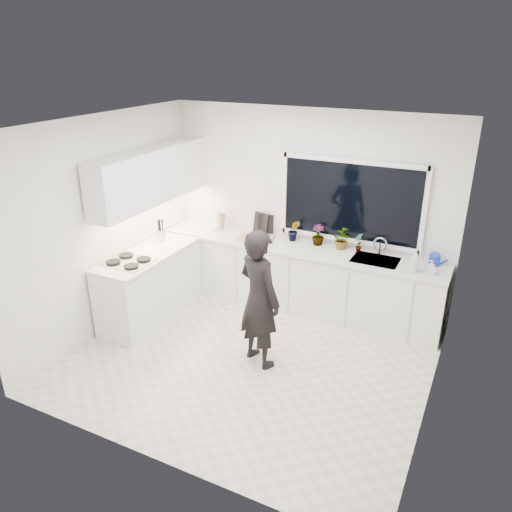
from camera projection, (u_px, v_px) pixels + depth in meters
The scene contains 25 objects.
floor at pixel (250, 360), 5.89m from camera, with size 4.00×3.50×0.02m, color beige.
wall_back at pixel (308, 209), 6.81m from camera, with size 4.00×0.02×2.70m, color white.
wall_left at pixel (105, 226), 6.18m from camera, with size 0.02×3.50×2.70m, color white.
wall_right at pixel (445, 291), 4.54m from camera, with size 0.02×3.50×2.70m, color white.
ceiling at pixel (248, 124), 4.83m from camera, with size 4.00×3.50×0.02m, color white.
window at pixel (351, 201), 6.46m from camera, with size 1.80×0.02×1.00m, color black.
base_cabinets_back at pixel (297, 278), 6.91m from camera, with size 3.92×0.58×0.88m, color white.
base_cabinets_left at pixel (151, 286), 6.69m from camera, with size 0.58×1.60×0.88m, color white.
countertop_back at pixel (298, 248), 6.72m from camera, with size 3.94×0.62×0.04m, color silver.
countertop_left at pixel (148, 254), 6.51m from camera, with size 0.62×1.60×0.04m, color silver.
upper_cabinets at pixel (151, 176), 6.47m from camera, with size 0.34×2.10×0.70m, color white.
sink at pixel (375, 263), 6.31m from camera, with size 0.58×0.42×0.14m, color silver.
faucet at pixel (380, 246), 6.42m from camera, with size 0.03×0.03×0.22m, color silver.
stovetop at pixel (129, 261), 6.21m from camera, with size 0.56×0.48×0.03m, color black.
person at pixel (259, 299), 5.55m from camera, with size 0.59×0.39×1.63m, color black.
pizza_tray at pixel (256, 238), 6.95m from camera, with size 0.50×0.37×0.03m, color silver.
pizza at pixel (256, 237), 6.94m from camera, with size 0.45×0.32×0.01m, color #AF171B.
watering_can at pixel (434, 260), 6.12m from camera, with size 0.14×0.14×0.13m, color #142FC1.
paper_towel_roll at pixel (217, 221), 7.30m from camera, with size 0.11×0.11×0.26m, color white.
knife_block at pixel (219, 221), 7.33m from camera, with size 0.13×0.10×0.22m, color #916443.
utensil_crock at pixel (161, 235), 6.88m from camera, with size 0.13×0.13×0.16m, color silver.
picture_frame_large at pixel (266, 224), 7.11m from camera, with size 0.22×0.02×0.28m, color black.
picture_frame_small at pixel (261, 223), 7.14m from camera, with size 0.25×0.02×0.30m, color black.
herb_plants at pixel (327, 237), 6.66m from camera, with size 1.08×0.33×0.30m.
soap_bottles at pixel (419, 262), 5.90m from camera, with size 0.30×0.13×0.28m.
Camera 1 is at (2.26, -4.40, 3.42)m, focal length 35.00 mm.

